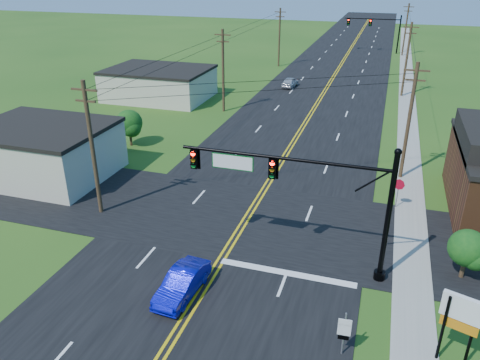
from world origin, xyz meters
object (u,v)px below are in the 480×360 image
(signal_mast_main, at_px, (301,188))
(route_sign, at_px, (344,331))
(stop_sign, at_px, (399,187))
(blue_car, at_px, (182,284))
(signal_mast_far, at_px, (375,27))

(signal_mast_main, height_order, route_sign, signal_mast_main)
(route_sign, relative_size, stop_sign, 1.03)
(blue_car, xyz_separation_m, stop_sign, (10.19, 12.97, 0.91))
(signal_mast_main, relative_size, signal_mast_far, 1.03)
(signal_mast_main, bearing_deg, blue_car, -139.07)
(blue_car, distance_m, stop_sign, 16.52)
(signal_mast_far, bearing_deg, route_sign, -87.75)
(route_sign, xyz_separation_m, stop_sign, (2.03, 14.61, 0.26))
(route_sign, height_order, stop_sign, route_sign)
(blue_car, bearing_deg, signal_mast_main, 44.96)
(signal_mast_far, relative_size, stop_sign, 5.03)
(route_sign, distance_m, stop_sign, 14.75)
(signal_mast_far, distance_m, blue_car, 76.60)
(signal_mast_main, height_order, signal_mast_far, same)
(signal_mast_far, bearing_deg, blue_car, -93.82)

